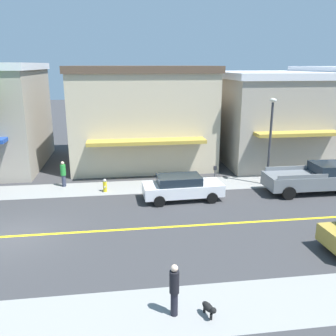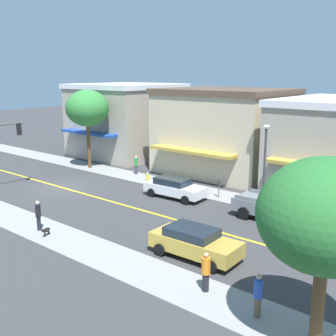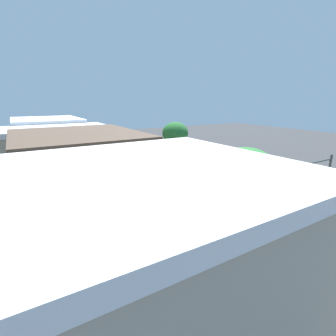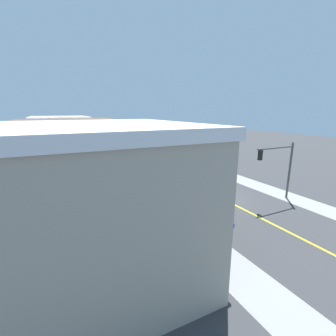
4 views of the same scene
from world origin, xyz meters
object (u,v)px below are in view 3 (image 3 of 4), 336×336
grey_pickup_truck (135,169)px  pedestrian_blue_shirt (182,156)px  parking_meter (141,184)px  street_lamp (129,155)px  fire_hydrant (175,210)px  red_sedan_left_curb (107,154)px  pedestrian_green_shirt (179,221)px  small_dog (242,179)px  white_sedan_left_curb (168,188)px  traffic_light_mast (319,177)px  pedestrian_black_shirt (248,177)px  street_tree_right_corner (175,133)px  street_tree_left_near (245,177)px  gold_sedan_right_curb (185,165)px  pedestrian_orange_shirt (189,160)px

grey_pickup_truck → pedestrian_blue_shirt: size_ratio=3.42×
parking_meter → street_lamp: 4.46m
fire_hydrant → red_sedan_left_curb: bearing=85.7°
fire_hydrant → street_lamp: street_lamp is taller
fire_hydrant → pedestrian_green_shirt: bearing=-117.3°
small_dog → pedestrian_green_shirt: bearing=-175.3°
white_sedan_left_curb → grey_pickup_truck: bearing=-1.5°
traffic_light_mast → grey_pickup_truck: (-8.26, 19.91, -2.82)m
pedestrian_black_shirt → traffic_light_mast: bearing=-87.5°
pedestrian_blue_shirt → fire_hydrant: bearing=3.4°
pedestrian_black_shirt → pedestrian_green_shirt: size_ratio=1.06×
red_sedan_left_curb → pedestrian_blue_shirt: 13.30m
street_tree_right_corner → white_sedan_left_curb: size_ratio=1.37×
small_dog → fire_hydrant: bearing=176.3°
street_tree_left_near → street_tree_right_corner: (12.55, 26.86, -1.17)m
parking_meter → pedestrian_blue_shirt: bearing=38.2°
traffic_light_mast → pedestrian_blue_shirt: size_ratio=3.15×
street_tree_left_near → street_tree_right_corner: bearing=65.0°
gold_sedan_right_curb → pedestrian_green_shirt: 17.93m
fire_hydrant → traffic_light_mast: (10.15, -6.84, 3.34)m
pedestrian_orange_shirt → street_tree_right_corner: bearing=55.1°
street_tree_right_corner → white_sedan_left_curb: 17.88m
street_tree_left_near → street_tree_right_corner: street_tree_left_near is taller
pedestrian_orange_shirt → parking_meter: bearing=-179.6°
red_sedan_left_curb → pedestrian_black_shirt: pedestrian_black_shirt is taller
pedestrian_blue_shirt → white_sedan_left_curb: bearing=-0.4°
pedestrian_blue_shirt → grey_pickup_truck: bearing=-31.5°
traffic_light_mast → pedestrian_blue_shirt: (1.88, 23.42, -2.82)m
grey_pickup_truck → pedestrian_orange_shirt: bearing=-84.4°
gold_sedan_right_curb → grey_pickup_truck: grey_pickup_truck is taller
gold_sedan_right_curb → small_dog: bearing=-160.6°
traffic_light_mast → pedestrian_black_shirt: (2.06, 9.36, -2.78)m
gold_sedan_right_curb → pedestrian_blue_shirt: size_ratio=2.64×
traffic_light_mast → pedestrian_orange_shirt: 21.09m
red_sedan_left_curb → grey_pickup_truck: 12.14m
red_sedan_left_curb → grey_pickup_truck: grey_pickup_truck is taller
white_sedan_left_curb → pedestrian_blue_shirt: size_ratio=2.69×
red_sedan_left_curb → white_sedan_left_curb: size_ratio=0.89×
red_sedan_left_curb → grey_pickup_truck: (-0.02, -12.14, 0.11)m
street_tree_right_corner → gold_sedan_right_curb: size_ratio=1.39×
fire_hydrant → pedestrian_blue_shirt: bearing=54.0°
parking_meter → pedestrian_orange_shirt: (11.73, 6.90, -0.00)m
fire_hydrant → parking_meter: (-0.01, 7.10, 0.51)m
parking_meter → pedestrian_orange_shirt: size_ratio=0.80×
street_tree_left_near → red_sedan_left_curb: (2.33, 33.24, -4.91)m
white_sedan_left_curb → gold_sedan_right_curb: size_ratio=1.02×
pedestrian_green_shirt → pedestrian_orange_shirt: bearing=-179.0°
street_tree_left_near → fire_hydrant: (0.43, 8.03, -5.32)m
parking_meter → pedestrian_green_shirt: 9.89m
gold_sedan_right_curb → pedestrian_blue_shirt: pedestrian_blue_shirt is taller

